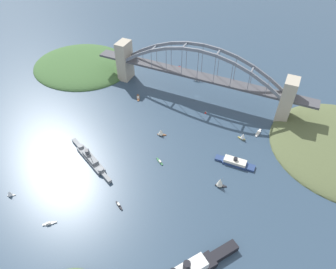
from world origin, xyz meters
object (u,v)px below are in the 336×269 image
small_boat_0 (220,182)px  small_boat_2 (160,161)px  seaplane_second_in_formation (197,79)px  small_boat_6 (138,98)px  harbor_arch_bridge (199,77)px  small_boat_8 (119,205)px  small_boat_1 (243,136)px  small_boat_5 (9,193)px  small_boat_4 (161,132)px  small_boat_7 (258,133)px  seaplane_taxiing_near_bridge (179,68)px  small_boat_3 (49,223)px  harbor_ferry_steamer (235,162)px  naval_cruiser (90,158)px  channel_marker_buoy (206,112)px

small_boat_0 → small_boat_2: (57.37, -3.16, -4.34)m
seaplane_second_in_formation → small_boat_6: bearing=52.5°
harbor_arch_bridge → small_boat_8: harbor_arch_bridge is taller
seaplane_second_in_formation → small_boat_0: size_ratio=1.06×
small_boat_1 → small_boat_5: 211.85m
harbor_arch_bridge → small_boat_4: harbor_arch_bridge is taller
small_boat_2 → harbor_arch_bridge: bearing=-87.4°
small_boat_1 → small_boat_7: (-12.23, -14.52, -3.22)m
seaplane_taxiing_near_bridge → small_boat_5: small_boat_5 is taller
small_boat_3 → small_boat_5: size_ratio=1.41×
small_boat_2 → small_boat_0: bearing=176.9°
small_boat_3 → small_boat_2: bearing=-117.8°
seaplane_taxiing_near_bridge → small_boat_3: size_ratio=1.07×
harbor_ferry_steamer → small_boat_4: (76.93, -6.32, 1.69)m
harbor_arch_bridge → small_boat_7: 87.89m
seaplane_second_in_formation → small_boat_5: size_ratio=1.88×
harbor_arch_bridge → harbor_ferry_steamer: size_ratio=6.89×
seaplane_second_in_formation → small_boat_5: small_boat_5 is taller
small_boat_1 → small_boat_4: size_ratio=0.97×
harbor_ferry_steamer → seaplane_taxiing_near_bridge: 167.82m
seaplane_taxiing_near_bridge → small_boat_2: 160.61m
small_boat_0 → small_boat_1: 64.02m
harbor_ferry_steamer → small_boat_3: harbor_ferry_steamer is taller
small_boat_0 → small_boat_6: small_boat_0 is taller
small_boat_4 → small_boat_0: bearing=153.4°
harbor_ferry_steamer → small_boat_6: size_ratio=3.00×
naval_cruiser → small_boat_8: 58.02m
small_boat_6 → small_boat_8: bearing=112.8°
harbor_ferry_steamer → small_boat_7: 49.86m
small_boat_0 → channel_marker_buoy: size_ratio=3.98×
naval_cruiser → small_boat_7: (-130.13, -99.83, -1.82)m
seaplane_taxiing_near_bridge → small_boat_7: bearing=146.9°
small_boat_4 → channel_marker_buoy: small_boat_4 is taller
small_boat_5 → channel_marker_buoy: (-108.45, -167.85, -1.73)m
small_boat_1 → small_boat_5: (154.54, 144.90, -1.17)m
naval_cruiser → small_boat_8: size_ratio=7.19×
seaplane_second_in_formation → small_boat_6: 78.82m
harbor_arch_bridge → small_boat_3: harbor_arch_bridge is taller
small_boat_5 → small_boat_7: 230.72m
small_boat_4 → small_boat_7: 96.78m
seaplane_taxiing_near_bridge → seaplane_second_in_formation: size_ratio=0.81×
harbor_ferry_steamer → harbor_arch_bridge: bearing=-50.8°
small_boat_3 → small_boat_8: small_boat_8 is taller
seaplane_second_in_formation → small_boat_6: (47.96, 62.54, -1.10)m
small_boat_0 → harbor_arch_bridge: bearing=-60.9°
harbor_ferry_steamer → seaplane_second_in_formation: bearing=-55.1°
small_boat_1 → channel_marker_buoy: (46.09, -22.95, -2.90)m
small_boat_6 → small_boat_7: 137.07m
small_boat_4 → small_boat_5: (79.88, 116.91, -0.96)m
small_boat_3 → small_boat_4: 128.60m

